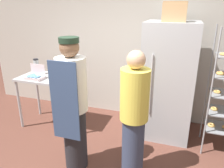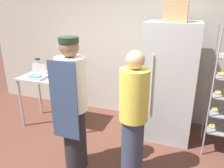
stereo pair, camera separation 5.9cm
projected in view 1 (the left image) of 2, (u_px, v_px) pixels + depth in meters
name	position (u px, v px, depth m)	size (l,w,h in m)	color
back_wall	(134.00, 46.00, 4.07)	(6.40, 0.12, 2.73)	#B7B2A8
refrigerator	(168.00, 82.00, 3.48)	(0.79, 0.74, 1.87)	#ADAFB5
prep_counter	(49.00, 84.00, 3.81)	(1.03, 0.61, 0.92)	#ADAFB5
donut_box	(35.00, 77.00, 3.64)	(0.28, 0.20, 0.24)	silver
blender_pitcher	(37.00, 68.00, 3.88)	(0.11, 0.11, 0.28)	#99999E
cardboard_storage_box	(175.00, 12.00, 3.06)	(0.33, 0.34, 0.27)	tan
person_baker	(73.00, 105.00, 2.72)	(0.37, 0.39, 1.75)	#232328
person_customer	(134.00, 116.00, 2.63)	(0.35, 0.35, 1.63)	#333D56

